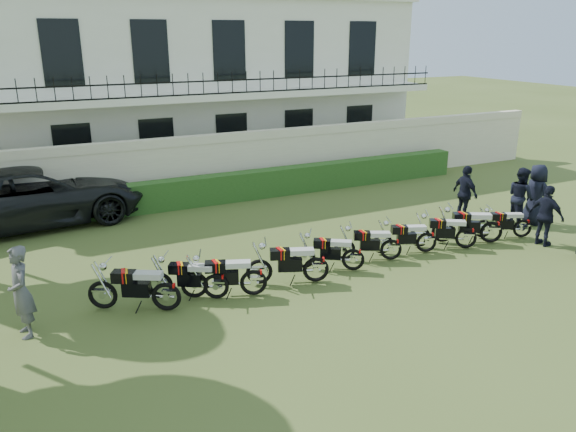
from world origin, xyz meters
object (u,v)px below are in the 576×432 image
officer_2 (546,216)px  motorcycle_9 (523,224)px  motorcycle_8 (492,227)px  inspector (21,292)px  motorcycle_6 (427,237)px  motorcycle_2 (254,276)px  motorcycle_0 (166,290)px  motorcycle_1 (216,280)px  officer_4 (521,196)px  officer_5 (465,193)px  motorcycle_3 (316,263)px  officer_3 (536,194)px  motorcycle_4 (353,254)px  motorcycle_7 (467,233)px  motorcycle_5 (391,245)px  suv (35,196)px

officer_2 → motorcycle_9: bearing=-2.5°
motorcycle_8 → inspector: (-12.15, 0.17, 0.44)m
motorcycle_6 → motorcycle_2: bearing=115.5°
motorcycle_0 → motorcycle_6: (7.24, 0.29, -0.07)m
motorcycle_1 → motorcycle_8: motorcycle_8 is taller
officer_4 → officer_5: size_ratio=1.03×
motorcycle_3 → officer_4: 7.85m
officer_3 → officer_5: 2.13m
motorcycle_4 → inspector: size_ratio=0.83×
motorcycle_7 → motorcycle_8: 0.95m
officer_4 → motorcycle_5: bearing=108.9°
motorcycle_3 → motorcycle_2: bearing=110.9°
motorcycle_9 → officer_3: officer_3 is taller
motorcycle_9 → officer_2: size_ratio=0.91×
motorcycle_2 → motorcycle_5: motorcycle_2 is taller
inspector → officer_5: size_ratio=1.05×
motorcycle_7 → suv: (-10.66, 7.52, 0.45)m
motorcycle_9 → officer_4: (0.84, 0.94, 0.49)m
motorcycle_5 → officer_4: officer_4 is taller
motorcycle_1 → motorcycle_5: 4.91m
motorcycle_3 → inspector: 6.41m
motorcycle_7 → motorcycle_8: motorcycle_8 is taller
motorcycle_0 → officer_4: officer_4 is taller
motorcycle_4 → motorcycle_1: bearing=122.9°
motorcycle_8 → officer_3: 2.67m
motorcycle_0 → officer_2: officer_2 is taller
officer_3 → motorcycle_7: bearing=110.5°
motorcycle_0 → motorcycle_4: 4.78m
motorcycle_1 → suv: suv is taller
motorcycle_1 → suv: size_ratio=0.25×
motorcycle_0 → suv: suv is taller
motorcycle_6 → motorcycle_8: motorcycle_8 is taller
motorcycle_1 → motorcycle_9: 9.39m
motorcycle_0 → officer_3: 11.93m
officer_4 → motorcycle_4: bearing=108.8°
inspector → motorcycle_6: bearing=80.2°
inspector → motorcycle_8: bearing=79.1°
motorcycle_5 → motorcycle_6: size_ratio=0.97×
motorcycle_7 → motorcycle_8: bearing=-57.5°
motorcycle_4 → motorcycle_7: (3.64, -0.06, 0.01)m
motorcycle_2 → inspector: bearing=106.0°
motorcycle_0 → officer_4: 11.42m
motorcycle_7 → officer_3: bearing=-46.0°
motorcycle_8 → motorcycle_3: bearing=119.6°
motorcycle_6 → motorcycle_0: bearing=113.4°
motorcycle_4 → motorcycle_9: motorcycle_4 is taller
motorcycle_2 → officer_3: bearing=-64.3°
motorcycle_8 → officer_5: 2.14m
motorcycle_4 → motorcycle_7: motorcycle_7 is taller
motorcycle_1 → inspector: bearing=118.0°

